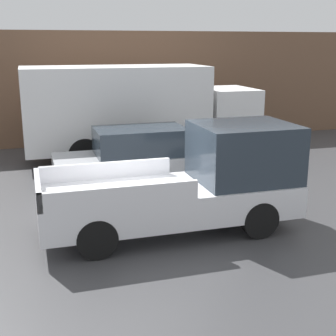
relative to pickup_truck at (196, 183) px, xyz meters
name	(u,v)px	position (x,y,z in m)	size (l,w,h in m)	color
ground_plane	(146,232)	(-1.10, 0.06, -1.03)	(60.00, 60.00, 0.00)	#3D3D3F
building_wall	(85,89)	(-1.10, 9.60, 1.16)	(28.00, 0.15, 4.39)	brown
pickup_truck	(196,183)	(0.00, 0.00, 0.00)	(5.43, 1.99, 2.25)	silver
car	(138,156)	(-0.43, 3.57, -0.22)	(4.57, 1.83, 1.63)	#B7BABF
delivery_truck	(135,109)	(0.20, 6.57, 0.71)	(7.98, 2.47, 3.19)	white
newspaper_box	(204,127)	(3.79, 9.27, -0.53)	(0.45, 0.40, 1.00)	#194CB2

